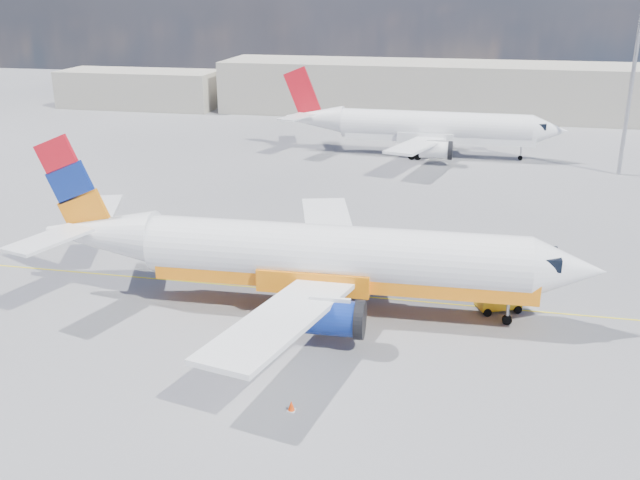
% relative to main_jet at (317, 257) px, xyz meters
% --- Properties ---
extents(ground, '(240.00, 240.00, 0.00)m').
position_rel_main_jet_xyz_m(ground, '(-0.58, -0.46, -3.58)').
color(ground, '#57575C').
rests_on(ground, ground).
extents(taxi_line, '(70.00, 0.15, 0.01)m').
position_rel_main_jet_xyz_m(taxi_line, '(-0.58, 2.54, -3.57)').
color(taxi_line, yellow).
rests_on(taxi_line, ground).
extents(terminal_main, '(70.00, 14.00, 8.00)m').
position_rel_main_jet_xyz_m(terminal_main, '(4.42, 74.54, 0.42)').
color(terminal_main, '#B8B09E').
rests_on(terminal_main, ground).
extents(terminal_annex, '(26.00, 10.00, 6.00)m').
position_rel_main_jet_xyz_m(terminal_annex, '(-45.58, 71.54, -0.58)').
color(terminal_annex, '#B8B09E').
rests_on(terminal_annex, ground).
extents(main_jet, '(35.42, 28.02, 10.74)m').
position_rel_main_jet_xyz_m(main_jet, '(0.00, 0.00, 0.00)').
color(main_jet, white).
rests_on(main_jet, ground).
extents(second_jet, '(33.65, 26.64, 10.21)m').
position_rel_main_jet_xyz_m(second_jet, '(3.64, 44.84, -0.18)').
color(second_jet, white).
rests_on(second_jet, ground).
extents(gse_tug, '(2.99, 2.50, 1.88)m').
position_rel_main_jet_xyz_m(gse_tug, '(11.14, 2.22, -2.69)').
color(gse_tug, black).
rests_on(gse_tug, ground).
extents(traffic_cone, '(0.39, 0.39, 0.55)m').
position_rel_main_jet_xyz_m(traffic_cone, '(1.21, -11.41, -3.31)').
color(traffic_cone, white).
rests_on(traffic_cone, ground).
extents(floodlight_mast, '(1.47, 1.47, 20.07)m').
position_rel_main_jet_xyz_m(floodlight_mast, '(24.89, 40.10, 8.45)').
color(floodlight_mast, '#9F9FA7').
rests_on(floodlight_mast, ground).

